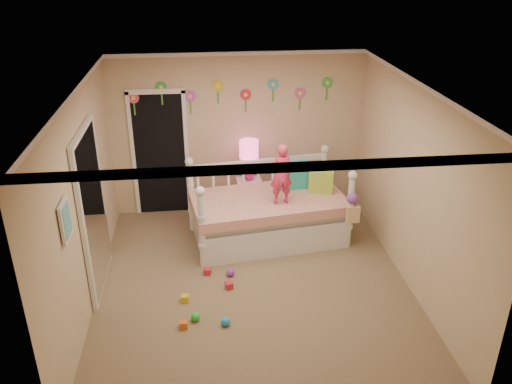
{
  "coord_description": "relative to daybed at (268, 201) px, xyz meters",
  "views": [
    {
      "loc": [
        -0.6,
        -5.65,
        4.01
      ],
      "look_at": [
        0.1,
        0.6,
        1.05
      ],
      "focal_mm": 36.74,
      "sensor_mm": 36.0,
      "label": 1
    }
  ],
  "objects": [
    {
      "name": "pillow_lime",
      "position": [
        0.79,
        0.07,
        0.24
      ],
      "size": [
        0.38,
        0.22,
        0.34
      ],
      "primitive_type": "cube",
      "rotation": [
        0.0,
        0.0,
        -0.26
      ],
      "color": "#A5CB3E",
      "rests_on": "daybed"
    },
    {
      "name": "back_wall",
      "position": [
        -0.34,
        1.07,
        0.69
      ],
      "size": [
        4.0,
        0.01,
        2.6
      ],
      "primitive_type": "cube",
      "color": "tan",
      "rests_on": "floor"
    },
    {
      "name": "pillow_turquoise",
      "position": [
        0.43,
        0.27,
        0.28
      ],
      "size": [
        0.44,
        0.2,
        0.42
      ],
      "primitive_type": "cube",
      "rotation": [
        0.0,
        0.0,
        0.12
      ],
      "color": "teal",
      "rests_on": "daybed"
    },
    {
      "name": "wall_picture",
      "position": [
        -2.31,
        -2.08,
        0.94
      ],
      "size": [
        0.05,
        0.34,
        0.42
      ],
      "primitive_type": "cube",
      "color": "white",
      "rests_on": "left_wall"
    },
    {
      "name": "right_wall",
      "position": [
        1.66,
        -1.18,
        0.69
      ],
      "size": [
        0.01,
        4.5,
        2.6
      ],
      "primitive_type": "cube",
      "color": "tan",
      "rests_on": "floor"
    },
    {
      "name": "floor",
      "position": [
        -0.34,
        -1.18,
        -0.61
      ],
      "size": [
        4.0,
        4.5,
        0.01
      ],
      "primitive_type": "cube",
      "color": "#7F684C",
      "rests_on": "ground"
    },
    {
      "name": "nightstand",
      "position": [
        -0.21,
        0.72,
        -0.28
      ],
      "size": [
        0.4,
        0.31,
        0.66
      ],
      "primitive_type": "cube",
      "rotation": [
        0.0,
        0.0,
        0.04
      ],
      "color": "white",
      "rests_on": "floor"
    },
    {
      "name": "daybed",
      "position": [
        0.0,
        0.0,
        0.0
      ],
      "size": [
        2.4,
        1.51,
        1.22
      ],
      "primitive_type": null,
      "rotation": [
        0.0,
        0.0,
        0.14
      ],
      "color": "white",
      "rests_on": "floor"
    },
    {
      "name": "toy_scatter",
      "position": [
        -0.86,
        -1.39,
        -0.56
      ],
      "size": [
        1.22,
        1.5,
        0.11
      ],
      "primitive_type": null,
      "rotation": [
        0.0,
        0.0,
        -0.38
      ],
      "color": "#996666",
      "rests_on": "floor"
    },
    {
      "name": "flower_decals",
      "position": [
        -0.43,
        1.05,
        1.33
      ],
      "size": [
        3.4,
        0.02,
        0.5
      ],
      "primitive_type": null,
      "color": "#B2668C",
      "rests_on": "back_wall"
    },
    {
      "name": "mirror_closet",
      "position": [
        -2.3,
        -0.88,
        0.44
      ],
      "size": [
        0.07,
        1.3,
        2.1
      ],
      "primitive_type": "cube",
      "color": "white",
      "rests_on": "left_wall"
    },
    {
      "name": "hanging_bag",
      "position": [
        1.08,
        -0.62,
        0.13
      ],
      "size": [
        0.2,
        0.16,
        0.36
      ],
      "primitive_type": null,
      "color": "beige",
      "rests_on": "daybed"
    },
    {
      "name": "table_lamp",
      "position": [
        -0.21,
        0.72,
        0.48
      ],
      "size": [
        0.3,
        0.3,
        0.65
      ],
      "color": "#D31C73",
      "rests_on": "nightstand"
    },
    {
      "name": "child",
      "position": [
        0.15,
        -0.2,
        0.51
      ],
      "size": [
        0.35,
        0.26,
        0.89
      ],
      "primitive_type": "imported",
      "rotation": [
        0.0,
        0.0,
        3.3
      ],
      "color": "#F53761",
      "rests_on": "daybed"
    },
    {
      "name": "crown_molding",
      "position": [
        -0.34,
        -1.18,
        1.96
      ],
      "size": [
        4.0,
        4.5,
        0.06
      ],
      "primitive_type": null,
      "color": "white",
      "rests_on": "ceiling"
    },
    {
      "name": "ceiling",
      "position": [
        -0.34,
        -1.18,
        1.99
      ],
      "size": [
        4.0,
        4.5,
        0.01
      ],
      "primitive_type": "cube",
      "color": "white",
      "rests_on": "floor"
    },
    {
      "name": "left_wall",
      "position": [
        -2.34,
        -1.18,
        0.69
      ],
      "size": [
        0.01,
        4.5,
        2.6
      ],
      "primitive_type": "cube",
      "color": "tan",
      "rests_on": "floor"
    },
    {
      "name": "closet_doorway",
      "position": [
        -1.59,
        1.05,
        0.42
      ],
      "size": [
        0.9,
        0.04,
        2.07
      ],
      "primitive_type": "cube",
      "color": "black",
      "rests_on": "back_wall"
    }
  ]
}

